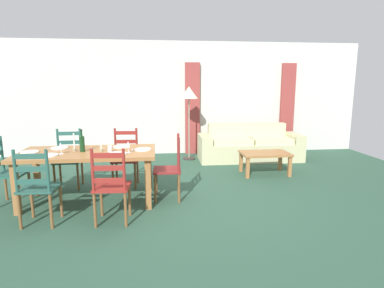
{
  "coord_description": "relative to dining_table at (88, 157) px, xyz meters",
  "views": [
    {
      "loc": [
        -0.31,
        -4.52,
        1.68
      ],
      "look_at": [
        0.26,
        0.41,
        0.75
      ],
      "focal_mm": 29.71,
      "sensor_mm": 36.0,
      "label": 1
    }
  ],
  "objects": [
    {
      "name": "ground_plane",
      "position": [
        1.28,
        -0.03,
        -0.67
      ],
      "size": [
        9.6,
        9.6,
        0.02
      ],
      "primitive_type": "cube",
      "color": "#2C4E3B"
    },
    {
      "name": "wall_far",
      "position": [
        1.28,
        3.27,
        0.69
      ],
      "size": [
        9.6,
        0.16,
        2.7
      ],
      "primitive_type": "cube",
      "color": "beige",
      "rests_on": "ground_plane"
    },
    {
      "name": "curtain_panel_left",
      "position": [
        1.87,
        3.13,
        0.44
      ],
      "size": [
        0.35,
        0.08,
        2.2
      ],
      "primitive_type": "cube",
      "color": "#953936",
      "rests_on": "ground_plane"
    },
    {
      "name": "curtain_panel_right",
      "position": [
        4.27,
        3.13,
        0.44
      ],
      "size": [
        0.35,
        0.08,
        2.2
      ],
      "primitive_type": "cube",
      "color": "#953936",
      "rests_on": "ground_plane"
    },
    {
      "name": "dining_table",
      "position": [
        0.0,
        0.0,
        0.0
      ],
      "size": [
        1.9,
        0.96,
        0.75
      ],
      "color": "#9D6738",
      "rests_on": "ground_plane"
    },
    {
      "name": "dining_chair_near_left",
      "position": [
        -0.45,
        -0.73,
        -0.19
      ],
      "size": [
        0.44,
        0.42,
        0.96
      ],
      "color": "#255247",
      "rests_on": "ground_plane"
    },
    {
      "name": "dining_chair_near_right",
      "position": [
        0.42,
        -0.79,
        -0.19
      ],
      "size": [
        0.44,
        0.43,
        0.96
      ],
      "color": "maroon",
      "rests_on": "ground_plane"
    },
    {
      "name": "dining_chair_far_left",
      "position": [
        -0.47,
        0.77,
        -0.19
      ],
      "size": [
        0.43,
        0.41,
        0.96
      ],
      "color": "#245249",
      "rests_on": "ground_plane"
    },
    {
      "name": "dining_chair_far_right",
      "position": [
        0.46,
        0.73,
        -0.19
      ],
      "size": [
        0.44,
        0.43,
        0.96
      ],
      "color": "maroon",
      "rests_on": "ground_plane"
    },
    {
      "name": "dining_chair_head_west",
      "position": [
        -1.13,
        0.02,
        -0.19
      ],
      "size": [
        0.42,
        0.44,
        0.96
      ],
      "color": "#23574B",
      "rests_on": "ground_plane"
    },
    {
      "name": "dining_chair_head_east",
      "position": [
        1.18,
        -0.02,
        -0.19
      ],
      "size": [
        0.42,
        0.44,
        0.96
      ],
      "color": "maroon",
      "rests_on": "ground_plane"
    },
    {
      "name": "dinner_plate_near_left",
      "position": [
        -0.45,
        -0.25,
        0.1
      ],
      "size": [
        0.24,
        0.24,
        0.02
      ],
      "primitive_type": "cylinder",
      "color": "white",
      "rests_on": "dining_table"
    },
    {
      "name": "fork_near_left",
      "position": [
        -0.6,
        -0.25,
        0.09
      ],
      "size": [
        0.03,
        0.17,
        0.01
      ],
      "primitive_type": "cube",
      "rotation": [
        0.0,
        0.0,
        0.09
      ],
      "color": "silver",
      "rests_on": "dining_table"
    },
    {
      "name": "dinner_plate_near_right",
      "position": [
        0.45,
        -0.25,
        0.1
      ],
      "size": [
        0.24,
        0.24,
        0.02
      ],
      "primitive_type": "cylinder",
      "color": "white",
      "rests_on": "dining_table"
    },
    {
      "name": "fork_near_right",
      "position": [
        0.3,
        -0.25,
        0.09
      ],
      "size": [
        0.02,
        0.17,
        0.01
      ],
      "primitive_type": "cube",
      "rotation": [
        0.0,
        0.0,
        0.03
      ],
      "color": "silver",
      "rests_on": "dining_table"
    },
    {
      "name": "dinner_plate_far_left",
      "position": [
        -0.45,
        0.25,
        0.1
      ],
      "size": [
        0.24,
        0.24,
        0.02
      ],
      "primitive_type": "cylinder",
      "color": "white",
      "rests_on": "dining_table"
    },
    {
      "name": "fork_far_left",
      "position": [
        -0.6,
        0.25,
        0.09
      ],
      "size": [
        0.02,
        0.17,
        0.01
      ],
      "primitive_type": "cube",
      "rotation": [
        0.0,
        0.0,
        0.04
      ],
      "color": "silver",
      "rests_on": "dining_table"
    },
    {
      "name": "dinner_plate_far_right",
      "position": [
        0.45,
        0.25,
        0.1
      ],
      "size": [
        0.24,
        0.24,
        0.02
      ],
      "primitive_type": "cylinder",
      "color": "white",
      "rests_on": "dining_table"
    },
    {
      "name": "fork_far_right",
      "position": [
        0.3,
        0.25,
        0.09
      ],
      "size": [
        0.03,
        0.17,
        0.01
      ],
      "primitive_type": "cube",
      "rotation": [
        0.0,
        0.0,
        0.08
      ],
      "color": "silver",
      "rests_on": "dining_table"
    },
    {
      "name": "dinner_plate_head_west",
      "position": [
        -0.78,
        0.0,
        0.1
      ],
      "size": [
        0.24,
        0.24,
        0.02
      ],
      "primitive_type": "cylinder",
      "color": "white",
      "rests_on": "dining_table"
    },
    {
      "name": "fork_head_west",
      "position": [
        -0.93,
        0.0,
        0.09
      ],
      "size": [
        0.03,
        0.17,
        0.01
      ],
      "primitive_type": "cube",
      "rotation": [
        0.0,
        0.0,
        0.07
      ],
      "color": "silver",
      "rests_on": "dining_table"
    },
    {
      "name": "dinner_plate_head_east",
      "position": [
        0.78,
        0.0,
        0.1
      ],
      "size": [
        0.24,
        0.24,
        0.02
      ],
      "primitive_type": "cylinder",
      "color": "white",
      "rests_on": "dining_table"
    },
    {
      "name": "fork_head_east",
      "position": [
        0.63,
        0.0,
        0.09
      ],
      "size": [
        0.02,
        0.17,
        0.01
      ],
      "primitive_type": "cube",
      "rotation": [
        0.0,
        0.0,
        -0.0
      ],
      "color": "silver",
      "rests_on": "dining_table"
    },
    {
      "name": "wine_bottle",
      "position": [
        -0.06,
        -0.01,
        0.2
      ],
      "size": [
        0.07,
        0.07,
        0.32
      ],
      "color": "#143819",
      "rests_on": "dining_table"
    },
    {
      "name": "wine_glass_near_left",
      "position": [
        -0.32,
        -0.14,
        0.2
      ],
      "size": [
        0.06,
        0.06,
        0.16
      ],
      "color": "white",
      "rests_on": "dining_table"
    },
    {
      "name": "wine_glass_near_right",
      "position": [
        0.58,
        -0.16,
        0.2
      ],
      "size": [
        0.06,
        0.06,
        0.16
      ],
      "color": "white",
      "rests_on": "dining_table"
    },
    {
      "name": "coffee_cup_primary",
      "position": [
        0.33,
        -0.08,
        0.13
      ],
      "size": [
        0.07,
        0.07,
        0.09
      ],
      "primitive_type": "cylinder",
      "color": "beige",
      "rests_on": "dining_table"
    },
    {
      "name": "candle_tall",
      "position": [
        -0.18,
        0.02,
        0.16
      ],
      "size": [
        0.05,
        0.05,
        0.26
      ],
      "color": "#998C66",
      "rests_on": "dining_table"
    },
    {
      "name": "candle_short",
      "position": [
        0.2,
        -0.04,
        0.13
      ],
      "size": [
        0.05,
        0.05,
        0.15
      ],
      "color": "#998C66",
      "rests_on": "dining_table"
    },
    {
      "name": "couch",
      "position": [
        3.07,
        2.33,
        -0.37
      ],
      "size": [
        2.29,
        0.84,
        0.8
      ],
      "color": "#C0BC8E",
      "rests_on": "ground_plane"
    },
    {
      "name": "coffee_table",
      "position": [
        3.02,
        1.11,
        -0.31
      ],
      "size": [
        0.9,
        0.56,
        0.42
      ],
      "color": "#9D6738",
      "rests_on": "ground_plane"
    },
    {
      "name": "standing_lamp",
      "position": [
        1.72,
        2.51,
        0.75
      ],
      "size": [
        0.4,
        0.4,
        1.64
      ],
      "color": "#332D28",
      "rests_on": "ground_plane"
    }
  ]
}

